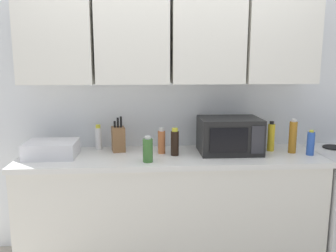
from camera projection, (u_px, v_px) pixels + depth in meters
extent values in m
cube|color=white|center=(168.00, 99.00, 3.00)|extent=(3.22, 0.06, 2.60)
cube|color=white|center=(57.00, 34.00, 2.67)|extent=(0.56, 0.33, 0.75)
cube|color=white|center=(133.00, 35.00, 2.71)|extent=(0.56, 0.33, 0.75)
cube|color=white|center=(207.00, 35.00, 2.74)|extent=(0.56, 0.33, 0.75)
cube|color=white|center=(279.00, 35.00, 2.78)|extent=(0.56, 0.33, 0.75)
cube|color=white|center=(171.00, 211.00, 2.84)|extent=(2.32, 0.60, 0.86)
cube|color=white|center=(171.00, 157.00, 2.75)|extent=(2.35, 0.63, 0.04)
cylinder|color=black|center=(334.00, 147.00, 2.96)|extent=(0.18, 0.18, 0.01)
cube|color=black|center=(229.00, 135.00, 2.80)|extent=(0.48, 0.36, 0.28)
cube|color=black|center=(229.00, 140.00, 2.62)|extent=(0.29, 0.01, 0.18)
cube|color=#2D2D33|center=(258.00, 140.00, 2.63)|extent=(0.10, 0.01, 0.21)
cube|color=silver|center=(52.00, 149.00, 2.68)|extent=(0.38, 0.30, 0.12)
cube|color=brown|center=(118.00, 139.00, 2.84)|extent=(0.12, 0.14, 0.20)
cylinder|color=black|center=(115.00, 124.00, 2.81)|extent=(0.02, 0.02, 0.05)
cylinder|color=black|center=(118.00, 123.00, 2.80)|extent=(0.02, 0.02, 0.08)
cylinder|color=black|center=(121.00, 122.00, 2.81)|extent=(0.02, 0.02, 0.09)
cylinder|color=black|center=(175.00, 143.00, 2.72)|extent=(0.06, 0.06, 0.19)
cylinder|color=yellow|center=(175.00, 130.00, 2.70)|extent=(0.05, 0.05, 0.03)
cylinder|color=#AD701E|center=(293.00, 137.00, 2.79)|extent=(0.06, 0.06, 0.25)
cylinder|color=silver|center=(294.00, 120.00, 2.76)|extent=(0.04, 0.04, 0.02)
cylinder|color=#386B2D|center=(148.00, 150.00, 2.54)|extent=(0.07, 0.07, 0.17)
cylinder|color=silver|center=(148.00, 138.00, 2.52)|extent=(0.04, 0.04, 0.02)
cylinder|color=white|center=(98.00, 139.00, 2.90)|extent=(0.05, 0.05, 0.18)
cylinder|color=yellow|center=(98.00, 126.00, 2.88)|extent=(0.04, 0.04, 0.03)
cylinder|color=gold|center=(271.00, 138.00, 2.85)|extent=(0.06, 0.06, 0.22)
cylinder|color=black|center=(272.00, 123.00, 2.83)|extent=(0.03, 0.03, 0.02)
cylinder|color=#BC6638|center=(162.00, 142.00, 2.78)|extent=(0.06, 0.06, 0.18)
cylinder|color=silver|center=(162.00, 129.00, 2.76)|extent=(0.04, 0.04, 0.03)
cylinder|color=#2D56B7|center=(311.00, 144.00, 2.73)|extent=(0.06, 0.06, 0.18)
cylinder|color=yellow|center=(312.00, 131.00, 2.71)|extent=(0.03, 0.03, 0.02)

